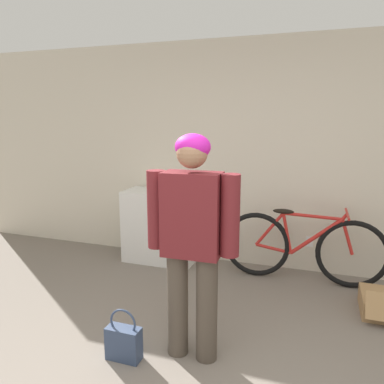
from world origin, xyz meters
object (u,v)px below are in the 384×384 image
bicycle (302,247)px  banana (165,189)px  person (192,233)px  handbag (124,342)px

bicycle → banana: banana is taller
banana → bicycle: bearing=-4.3°
person → banana: size_ratio=4.99×
person → handbag: bearing=-157.5°
bicycle → banana: (-1.62, 0.12, 0.51)m
banana → handbag: (0.48, -1.92, -0.75)m
person → bicycle: 1.82m
bicycle → banana: bearing=175.1°
person → bicycle: bearing=64.8°
person → bicycle: (0.69, 1.59, -0.57)m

